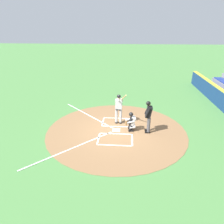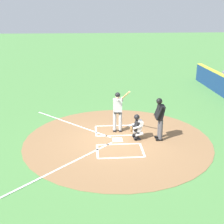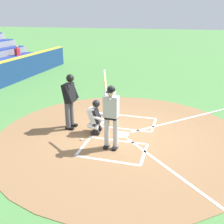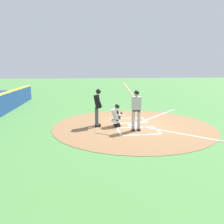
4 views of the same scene
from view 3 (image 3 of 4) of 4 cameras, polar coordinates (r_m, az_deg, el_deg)
ground_plane at (r=8.48m, az=2.11°, el=-5.01°), size 120.00×120.00×0.00m
dirt_circle at (r=8.48m, az=2.11°, el=-4.97°), size 8.00×8.00×0.01m
home_plate_and_chalk at (r=8.33m, az=8.03°, el=-5.58°), size 7.93×4.91×0.01m
batter at (r=7.25m, az=-0.25°, el=-0.12°), size 0.96×0.67×2.13m
catcher at (r=8.41m, az=-3.50°, el=-0.85°), size 0.63×0.61×1.13m
plate_umpire at (r=8.70m, az=-9.19°, el=3.05°), size 0.59×0.42×1.86m
baseball at (r=8.15m, az=-6.60°, el=-5.97°), size 0.07×0.07×0.07m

